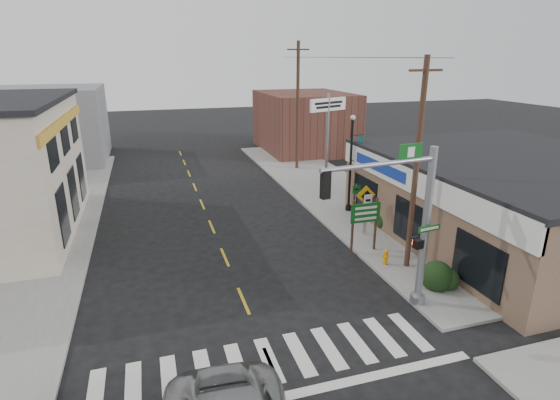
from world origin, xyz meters
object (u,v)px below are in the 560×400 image
object	(u,v)px
traffic_signal_pole	(409,213)
fire_hydrant	(386,256)
utility_pole_far	(298,105)
guide_sign	(365,218)
lamp_post	(352,157)
bare_tree	(448,178)
dance_center_sign	(328,118)
utility_pole_near	(416,165)

from	to	relation	value
traffic_signal_pole	fire_hydrant	world-z (taller)	traffic_signal_pole
traffic_signal_pole	utility_pole_far	xyz separation A→B (m)	(3.25, 21.00, 1.46)
fire_hydrant	guide_sign	bearing A→B (deg)	100.90
lamp_post	utility_pole_far	distance (m)	11.02
bare_tree	fire_hydrant	bearing A→B (deg)	-160.69
fire_hydrant	lamp_post	xyz separation A→B (m)	(1.60, 7.00, 2.91)
dance_center_sign	utility_pole_near	size ratio (longest dim) A/B	0.74
dance_center_sign	bare_tree	world-z (taller)	dance_center_sign
utility_pole_near	traffic_signal_pole	bearing A→B (deg)	-130.71
dance_center_sign	utility_pole_near	world-z (taller)	utility_pole_near
utility_pole_near	utility_pole_far	world-z (taller)	utility_pole_far
guide_sign	utility_pole_near	size ratio (longest dim) A/B	0.29
utility_pole_far	fire_hydrant	bearing A→B (deg)	-90.26
dance_center_sign	utility_pole_far	bearing A→B (deg)	65.47
bare_tree	utility_pole_far	bearing A→B (deg)	96.13
traffic_signal_pole	fire_hydrant	bearing A→B (deg)	62.52
traffic_signal_pole	utility_pole_far	bearing A→B (deg)	74.30
fire_hydrant	utility_pole_near	xyz separation A→B (m)	(0.84, -0.38, 4.17)
utility_pole_near	fire_hydrant	bearing A→B (deg)	151.18
dance_center_sign	bare_tree	distance (m)	10.09
bare_tree	utility_pole_near	xyz separation A→B (m)	(-3.00, -1.73, 1.23)
guide_sign	traffic_signal_pole	bearing A→B (deg)	-100.74
guide_sign	dance_center_sign	size ratio (longest dim) A/B	0.39
fire_hydrant	dance_center_sign	xyz separation A→B (m)	(1.78, 11.09, 4.56)
traffic_signal_pole	dance_center_sign	bearing A→B (deg)	71.36
fire_hydrant	lamp_post	world-z (taller)	lamp_post
guide_sign	utility_pole_near	distance (m)	3.64
fire_hydrant	dance_center_sign	size ratio (longest dim) A/B	0.11
fire_hydrant	lamp_post	distance (m)	7.75
fire_hydrant	traffic_signal_pole	bearing A→B (deg)	-110.58
dance_center_sign	utility_pole_near	distance (m)	11.52
traffic_signal_pole	bare_tree	size ratio (longest dim) A/B	1.45
guide_sign	utility_pole_far	world-z (taller)	utility_pole_far
traffic_signal_pole	bare_tree	xyz separation A→B (m)	(5.03, 4.49, -0.32)
fire_hydrant	dance_center_sign	world-z (taller)	dance_center_sign
guide_sign	fire_hydrant	xyz separation A→B (m)	(0.30, -1.54, -1.30)
utility_pole_far	traffic_signal_pole	bearing A→B (deg)	-92.45
guide_sign	fire_hydrant	world-z (taller)	guide_sign
utility_pole_near	lamp_post	bearing A→B (deg)	79.62
lamp_post	utility_pole_far	world-z (taller)	utility_pole_far
fire_hydrant	utility_pole_near	distance (m)	4.27
fire_hydrant	utility_pole_far	distance (m)	18.59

